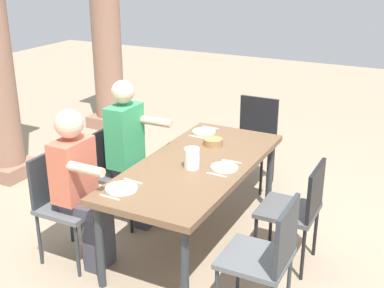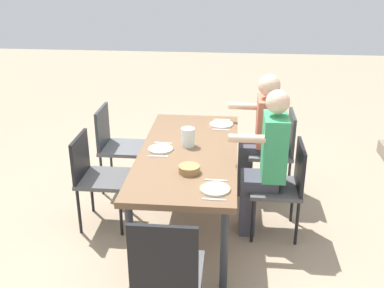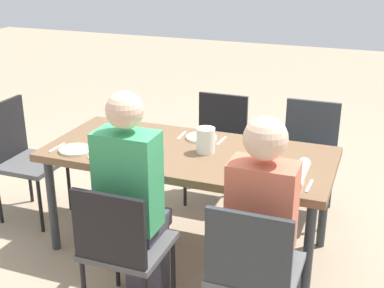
% 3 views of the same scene
% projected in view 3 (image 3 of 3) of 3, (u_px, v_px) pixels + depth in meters
% --- Properties ---
extents(ground_plane, '(16.00, 16.00, 0.00)m').
position_uv_depth(ground_plane, '(189.00, 247.00, 3.76)').
color(ground_plane, gray).
extents(dining_table, '(1.91, 0.86, 0.74)m').
position_uv_depth(dining_table, '(189.00, 160.00, 3.52)').
color(dining_table, brown).
rests_on(dining_table, ground).
extents(chair_west_north, '(0.44, 0.44, 0.89)m').
position_uv_depth(chair_west_north, '(253.00, 268.00, 2.61)').
color(chair_west_north, '#5B5E61').
rests_on(chair_west_north, ground).
extents(chair_west_south, '(0.44, 0.44, 0.89)m').
position_uv_depth(chair_west_south, '(308.00, 151.00, 4.10)').
color(chair_west_south, '#5B5E61').
rests_on(chair_west_south, ground).
extents(chair_mid_north, '(0.44, 0.44, 0.86)m').
position_uv_depth(chair_mid_north, '(122.00, 244.00, 2.87)').
color(chair_mid_north, '#4F4F50').
rests_on(chair_mid_north, ground).
extents(chair_mid_south, '(0.44, 0.44, 0.87)m').
position_uv_depth(chair_mid_south, '(218.00, 140.00, 4.34)').
color(chair_mid_south, '#4F4F50').
rests_on(chair_mid_south, ground).
extents(chair_head_east, '(0.44, 0.44, 0.92)m').
position_uv_depth(chair_head_east, '(21.00, 153.00, 4.03)').
color(chair_head_east, '#4F4F50').
rests_on(chair_head_east, ground).
extents(diner_woman_green, '(0.35, 0.49, 1.33)m').
position_uv_depth(diner_woman_green, '(134.00, 196.00, 2.94)').
color(diner_woman_green, '#3F3F4C').
rests_on(diner_woman_green, ground).
extents(diner_man_white, '(0.35, 0.50, 1.28)m').
position_uv_depth(diner_man_white, '(264.00, 221.00, 2.72)').
color(diner_man_white, '#3F3F4C').
rests_on(diner_man_white, ground).
extents(plate_0, '(0.24, 0.24, 0.02)m').
position_uv_depth(plate_0, '(283.00, 181.00, 3.04)').
color(plate_0, white).
rests_on(plate_0, dining_table).
extents(fork_0, '(0.02, 0.17, 0.01)m').
position_uv_depth(fork_0, '(309.00, 186.00, 2.99)').
color(fork_0, silver).
rests_on(fork_0, dining_table).
extents(spoon_0, '(0.03, 0.17, 0.01)m').
position_uv_depth(spoon_0, '(258.00, 178.00, 3.09)').
color(spoon_0, silver).
rests_on(spoon_0, dining_table).
extents(plate_1, '(0.22, 0.22, 0.02)m').
position_uv_depth(plate_1, '(201.00, 137.00, 3.71)').
color(plate_1, white).
rests_on(plate_1, dining_table).
extents(fork_1, '(0.02, 0.17, 0.01)m').
position_uv_depth(fork_1, '(221.00, 141.00, 3.66)').
color(fork_1, silver).
rests_on(fork_1, dining_table).
extents(spoon_1, '(0.02, 0.17, 0.01)m').
position_uv_depth(spoon_1, '(182.00, 135.00, 3.76)').
color(spoon_1, silver).
rests_on(spoon_1, dining_table).
extents(plate_2, '(0.23, 0.23, 0.02)m').
position_uv_depth(plate_2, '(76.00, 150.00, 3.49)').
color(plate_2, silver).
rests_on(plate_2, dining_table).
extents(fork_2, '(0.02, 0.17, 0.01)m').
position_uv_depth(fork_2, '(96.00, 153.00, 3.45)').
color(fork_2, silver).
rests_on(fork_2, dining_table).
extents(spoon_2, '(0.02, 0.17, 0.01)m').
position_uv_depth(spoon_2, '(57.00, 147.00, 3.54)').
color(spoon_2, silver).
rests_on(spoon_2, dining_table).
extents(water_pitcher, '(0.12, 0.12, 0.17)m').
position_uv_depth(water_pitcher, '(206.00, 142.00, 3.45)').
color(water_pitcher, white).
rests_on(water_pitcher, dining_table).
extents(bread_basket, '(0.17, 0.17, 0.06)m').
position_uv_depth(bread_basket, '(127.00, 141.00, 3.59)').
color(bread_basket, '#9E7547').
rests_on(bread_basket, dining_table).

